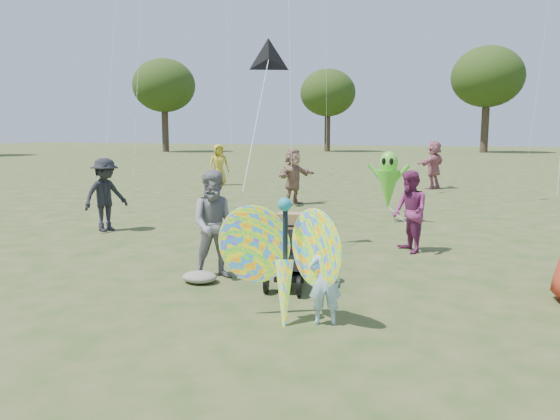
# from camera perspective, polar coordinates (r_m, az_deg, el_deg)

# --- Properties ---
(ground) EXTENTS (160.00, 160.00, 0.00)m
(ground) POSITION_cam_1_polar(r_m,az_deg,el_deg) (6.63, -3.08, -11.31)
(ground) COLOR #51592B
(ground) RESTS_ON ground
(child_girl) EXTENTS (0.44, 0.36, 1.03)m
(child_girl) POSITION_cam_1_polar(r_m,az_deg,el_deg) (6.33, 4.72, -7.37)
(child_girl) COLOR #A2CBE6
(child_girl) RESTS_ON ground
(adult_man) EXTENTS (0.99, 0.91, 1.64)m
(adult_man) POSITION_cam_1_polar(r_m,az_deg,el_deg) (8.26, -6.69, -1.53)
(adult_man) COLOR gray
(adult_man) RESTS_ON ground
(grey_bag) EXTENTS (0.53, 0.43, 0.17)m
(grey_bag) POSITION_cam_1_polar(r_m,az_deg,el_deg) (8.19, -8.40, -6.94)
(grey_bag) COLOR gray
(grey_bag) RESTS_ON ground
(crowd_b) EXTENTS (0.91, 1.19, 1.63)m
(crowd_b) POSITION_cam_1_polar(r_m,az_deg,el_deg) (12.72, -17.77, 1.52)
(crowd_b) COLOR black
(crowd_b) RESTS_ON ground
(crowd_d) EXTENTS (1.00, 1.66, 1.71)m
(crowd_d) POSITION_cam_1_polar(r_m,az_deg,el_deg) (16.57, 1.39, 3.53)
(crowd_d) COLOR #9C7460
(crowd_d) RESTS_ON ground
(crowd_e) EXTENTS (0.88, 0.93, 1.51)m
(crowd_e) POSITION_cam_1_polar(r_m,az_deg,el_deg) (10.26, 13.40, -0.17)
(crowd_e) COLOR #7B295C
(crowd_e) RESTS_ON ground
(crowd_g) EXTENTS (0.98, 0.94, 1.69)m
(crowd_g) POSITION_cam_1_polar(r_m,az_deg,el_deg) (22.65, -6.42, 4.73)
(crowd_g) COLOR gold
(crowd_g) RESTS_ON ground
(crowd_j) EXTENTS (1.17, 1.80, 1.86)m
(crowd_j) POSITION_cam_1_polar(r_m,az_deg,el_deg) (21.95, 15.76, 4.58)
(crowd_j) COLOR #B46777
(crowd_j) RESTS_ON ground
(jogging_stroller) EXTENTS (0.65, 1.11, 1.09)m
(jogging_stroller) POSITION_cam_1_polar(r_m,az_deg,el_deg) (7.75, 1.30, -3.70)
(jogging_stroller) COLOR black
(jogging_stroller) RESTS_ON ground
(butterfly_kite) EXTENTS (1.74, 0.75, 1.66)m
(butterfly_kite) POSITION_cam_1_polar(r_m,az_deg,el_deg) (6.36, 0.48, -5.38)
(butterfly_kite) COLOR #FF5128
(butterfly_kite) RESTS_ON ground
(delta_kite_rig) EXTENTS (0.91, 2.50, 2.61)m
(delta_kite_rig) POSITION_cam_1_polar(r_m,az_deg,el_deg) (10.30, -1.21, 15.42)
(delta_kite_rig) COLOR black
(delta_kite_rig) RESTS_ON ground
(alien_kite) EXTENTS (1.12, 0.69, 1.74)m
(alien_kite) POSITION_cam_1_polar(r_m,az_deg,el_deg) (13.53, 11.24, 2.80)
(alien_kite) COLOR #58CD30
(alien_kite) RESTS_ON ground
(tree_line) EXTENTS (91.78, 33.60, 10.79)m
(tree_line) POSITION_cam_1_polar(r_m,az_deg,el_deg) (50.92, 22.69, 12.87)
(tree_line) COLOR #3A2D21
(tree_line) RESTS_ON ground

